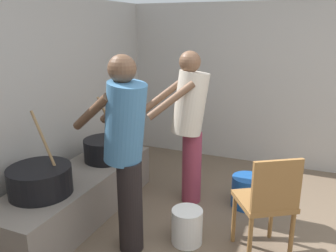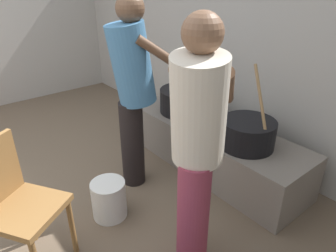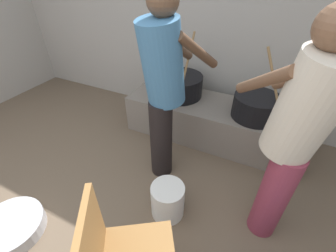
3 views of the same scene
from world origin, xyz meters
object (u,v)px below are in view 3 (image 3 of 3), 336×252
cook_in_blue_shirt (163,85)px  cook_in_cream_shirt (295,134)px  metal_mixing_bowl (11,227)px  cooking_pot_secondary (179,85)px  bucket_white_plastic (168,200)px  cooking_pot_main (256,107)px

cook_in_blue_shirt → cook_in_cream_shirt: 0.96m
metal_mixing_bowl → cook_in_blue_shirt: bearing=55.4°
cook_in_blue_shirt → cooking_pot_secondary: bearing=103.3°
bucket_white_plastic → cook_in_blue_shirt: bearing=119.7°
cook_in_blue_shirt → metal_mixing_bowl: size_ratio=3.35×
metal_mixing_bowl → cooking_pot_secondary: bearing=72.3°
cooking_pot_main → metal_mixing_bowl: 2.31m
bucket_white_plastic → cook_in_cream_shirt: bearing=18.7°
cook_in_cream_shirt → metal_mixing_bowl: cook_in_cream_shirt is taller
cooking_pot_secondary → cook_in_cream_shirt: size_ratio=0.44×
cook_in_cream_shirt → bucket_white_plastic: cook_in_cream_shirt is taller
cooking_pot_secondary → metal_mixing_bowl: bearing=-107.7°
cook_in_blue_shirt → bucket_white_plastic: (0.25, -0.43, -0.76)m
cooking_pot_main → metal_mixing_bowl: cooking_pot_main is taller
cooking_pot_secondary → metal_mixing_bowl: size_ratio=1.44×
cooking_pot_secondary → cook_in_blue_shirt: bearing=-76.7°
bucket_white_plastic → metal_mixing_bowl: 1.21m
cooking_pot_main → cook_in_blue_shirt: size_ratio=0.43×
metal_mixing_bowl → bucket_white_plastic: bearing=33.7°
cooking_pot_secondary → bucket_white_plastic: 1.30m
metal_mixing_bowl → cook_in_cream_shirt: bearing=28.0°
cooking_pot_secondary → cook_in_blue_shirt: size_ratio=0.43×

